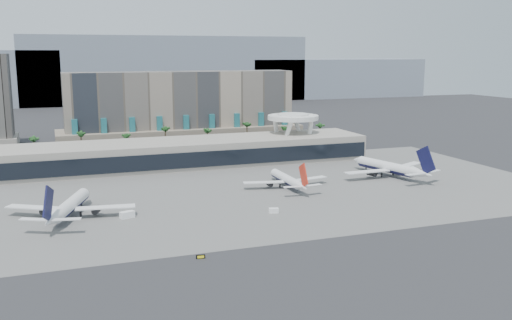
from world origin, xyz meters
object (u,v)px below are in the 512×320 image
object	(u,v)px
airliner_right	(389,167)
airliner_centre	(287,179)
airliner_left	(69,206)
service_vehicle_a	(127,215)
service_vehicle_b	(274,211)
taxiway_sign	(201,257)

from	to	relation	value
airliner_right	airliner_centre	bearing A→B (deg)	170.89
airliner_left	service_vehicle_a	distance (m)	19.05
airliner_left	service_vehicle_b	bearing A→B (deg)	3.90
service_vehicle_b	airliner_right	bearing A→B (deg)	44.64
taxiway_sign	airliner_right	bearing A→B (deg)	41.87
airliner_centre	taxiway_sign	bearing A→B (deg)	-128.15
taxiway_sign	airliner_centre	bearing A→B (deg)	58.92
airliner_left	airliner_centre	bearing A→B (deg)	29.32
service_vehicle_b	taxiway_sign	xyz separation A→B (m)	(-33.56, -33.51, -0.28)
taxiway_sign	airliner_left	bearing A→B (deg)	128.17
airliner_right	service_vehicle_a	size ratio (longest dim) A/B	10.00
airliner_centre	service_vehicle_b	xyz separation A→B (m)	(-18.52, -32.28, -2.38)
airliner_right	taxiway_sign	xyz separation A→B (m)	(-101.39, -69.91, -3.50)
service_vehicle_a	airliner_right	bearing A→B (deg)	-6.14
airliner_right	service_vehicle_a	world-z (taller)	airliner_right
service_vehicle_a	taxiway_sign	xyz separation A→B (m)	(13.08, -43.92, -0.58)
airliner_centre	airliner_right	bearing A→B (deg)	4.98
airliner_left	service_vehicle_a	bearing A→B (deg)	-3.02
airliner_right	service_vehicle_b	world-z (taller)	airliner_right
airliner_centre	airliner_right	size ratio (longest dim) A/B	0.81
airliner_right	airliner_left	bearing A→B (deg)	174.25
airliner_left	airliner_right	bearing A→B (deg)	27.34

